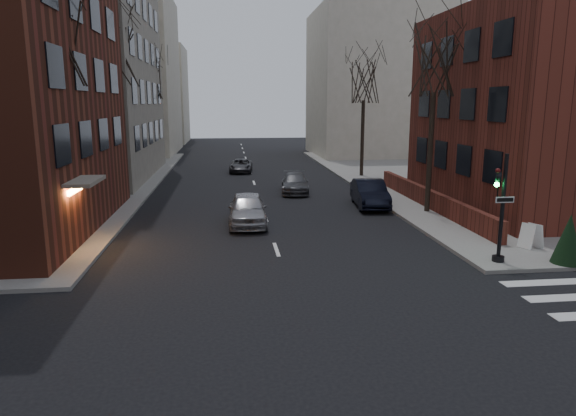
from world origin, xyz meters
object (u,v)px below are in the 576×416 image
object	(u,v)px
tree_right_a	(435,61)
tree_right_b	(364,81)
car_lane_far	(241,166)
streetlamp_near	(116,133)
tree_left_a	(50,37)
parked_sedan	(370,193)
sandwich_board	(531,236)
streetlamp_far	(160,121)
evergreen_shrub	(569,239)
car_lane_gray	(295,183)
car_lane_silver	(248,209)
traffic_signal	(500,215)
tree_left_b	(114,54)
tree_left_c	(148,79)

from	to	relation	value
tree_right_a	tree_right_b	world-z (taller)	tree_right_a
car_lane_far	streetlamp_near	bearing A→B (deg)	-113.13
tree_left_a	parked_sedan	size ratio (longest dim) A/B	2.17
parked_sedan	sandwich_board	size ratio (longest dim) A/B	4.62
streetlamp_near	parked_sedan	size ratio (longest dim) A/B	1.33
tree_right_a	streetlamp_far	xyz separation A→B (m)	(-17.00, 24.00, -3.79)
tree_right_a	car_lane_far	bearing A→B (deg)	117.80
evergreen_shrub	streetlamp_far	bearing A→B (deg)	119.01
car_lane_gray	car_lane_silver	bearing A→B (deg)	-105.51
traffic_signal	car_lane_gray	bearing A→B (deg)	108.33
tree_right_a	evergreen_shrub	size ratio (longest dim) A/B	5.28
tree_right_a	car_lane_silver	size ratio (longest dim) A/B	2.12
tree_left_a	streetlamp_far	xyz separation A→B (m)	(0.60, 28.00, -4.23)
tree_left_a	car_lane_gray	bearing A→B (deg)	45.22
streetlamp_near	traffic_signal	bearing A→B (deg)	-38.87
streetlamp_near	car_lane_far	bearing A→B (deg)	62.49
tree_left_b	sandwich_board	bearing A→B (deg)	-39.19
tree_right_b	car_lane_gray	size ratio (longest dim) A/B	2.10
traffic_signal	tree_left_c	world-z (taller)	tree_left_c
tree_left_a	tree_right_a	world-z (taller)	tree_left_a
tree_right_a	car_lane_far	xyz separation A→B (m)	(-9.60, 18.21, -7.47)
tree_left_a	parked_sedan	xyz separation A→B (m)	(15.00, 6.20, -7.69)
tree_right_b	parked_sedan	world-z (taller)	tree_right_b
tree_right_b	car_lane_silver	bearing A→B (deg)	-122.44
tree_right_b	car_lane_far	bearing A→B (deg)	156.34
tree_right_b	evergreen_shrub	bearing A→B (deg)	-86.16
traffic_signal	car_lane_far	world-z (taller)	traffic_signal
parked_sedan	car_lane_gray	distance (m)	6.37
streetlamp_near	sandwich_board	size ratio (longest dim) A/B	6.14
tree_left_a	car_lane_far	xyz separation A→B (m)	(8.00, 22.21, -7.91)
car_lane_gray	tree_right_a	bearing A→B (deg)	-43.41
car_lane_gray	sandwich_board	bearing A→B (deg)	-56.48
tree_right_a	traffic_signal	bearing A→B (deg)	-95.47
tree_left_c	car_lane_far	bearing A→B (deg)	-25.37
streetlamp_near	car_lane_gray	xyz separation A→B (m)	(10.71, 3.39, -3.60)
tree_left_c	car_lane_gray	distance (m)	19.90
tree_right_a	tree_right_b	size ratio (longest dim) A/B	1.06
tree_left_c	streetlamp_near	world-z (taller)	tree_left_c
traffic_signal	car_lane_far	bearing A→B (deg)	107.80
car_lane_gray	streetlamp_near	bearing A→B (deg)	-156.25
traffic_signal	evergreen_shrub	bearing A→B (deg)	-11.45
parked_sedan	traffic_signal	bearing A→B (deg)	-76.00
streetlamp_far	tree_right_a	bearing A→B (deg)	-54.69
traffic_signal	tree_left_c	bearing A→B (deg)	118.36
tree_right_a	car_lane_gray	bearing A→B (deg)	130.42
tree_left_c	streetlamp_near	distance (m)	18.40
car_lane_gray	streetlamp_far	bearing A→B (deg)	128.97
streetlamp_far	evergreen_shrub	xyz separation A→B (m)	(18.58, -33.50, -3.17)
car_lane_gray	car_lane_far	distance (m)	11.31
traffic_signal	streetlamp_far	world-z (taller)	streetlamp_far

